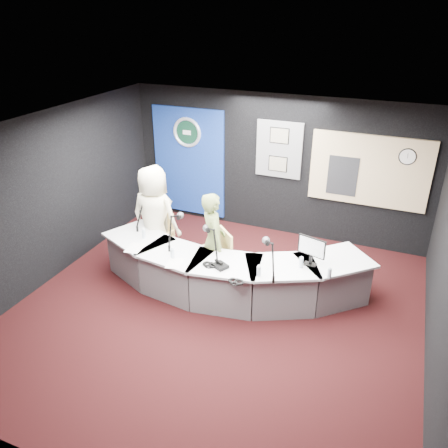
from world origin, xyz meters
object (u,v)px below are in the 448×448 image
at_px(broadcast_desk, 227,272).
at_px(armchair_right, 213,257).
at_px(person_man, 155,217).
at_px(person_woman, 213,241).
at_px(armchair_left, 156,239).

xyz_separation_m(broadcast_desk, armchair_right, (-0.29, 0.13, 0.14)).
xyz_separation_m(person_man, person_woman, (1.23, -0.25, -0.10)).
bearing_deg(person_woman, person_man, 42.48).
bearing_deg(armchair_right, person_man, -147.39).
height_order(broadcast_desk, armchair_right, armchair_right).
relative_size(broadcast_desk, armchair_left, 4.61).
relative_size(person_man, person_woman, 1.12).
xyz_separation_m(armchair_right, person_man, (-1.23, 0.25, 0.41)).
height_order(armchair_left, person_man, person_man).
bearing_deg(armchair_right, person_woman, 0.00).
relative_size(armchair_left, person_man, 0.53).
distance_m(armchair_right, person_woman, 0.31).
height_order(armchair_left, armchair_right, armchair_right).
relative_size(broadcast_desk, armchair_right, 4.37).
height_order(armchair_left, person_woman, person_woman).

